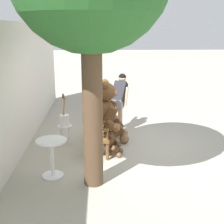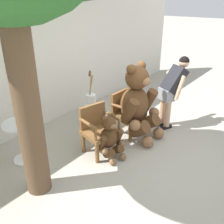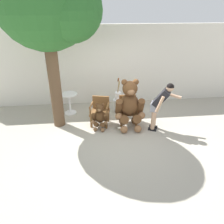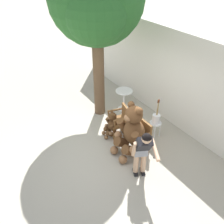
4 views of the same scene
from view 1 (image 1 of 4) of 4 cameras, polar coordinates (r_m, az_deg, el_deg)
The scene contains 10 objects.
ground_plane at distance 7.29m, azimuth 2.86°, elevation -6.34°, with size 60.00×60.00×0.00m, color #A8A091.
back_wall at distance 7.08m, azimuth -16.75°, elevation 4.20°, with size 10.00×0.16×2.80m, color silver.
wooden_chair_left at distance 6.70m, azimuth -2.74°, elevation -4.12°, with size 0.66×0.63×0.86m.
wooden_chair_right at distance 7.52m, azimuth -2.72°, elevation -1.90°, with size 0.57×0.53×0.86m.
teddy_bear_large at distance 7.45m, azimuth -0.73°, elevation 0.08°, with size 0.89×0.84×1.49m.
teddy_bear_small at distance 6.70m, azimuth -0.31°, elevation -4.69°, with size 0.50×0.50×0.81m.
person_visitor at distance 8.21m, azimuth 1.30°, elevation 2.73°, with size 0.89×0.51×1.49m.
white_stool at distance 7.40m, azimuth -8.62°, elevation -3.24°, with size 0.34×0.34×0.46m.
brush_bucket at distance 7.31m, azimuth -8.70°, elevation -1.22°, with size 0.22×0.22×0.76m.
round_side_table at distance 5.85m, azimuth -10.95°, elevation -7.53°, with size 0.56×0.56×0.72m.
Camera 1 is at (-6.74, 0.64, 2.71)m, focal length 50.00 mm.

